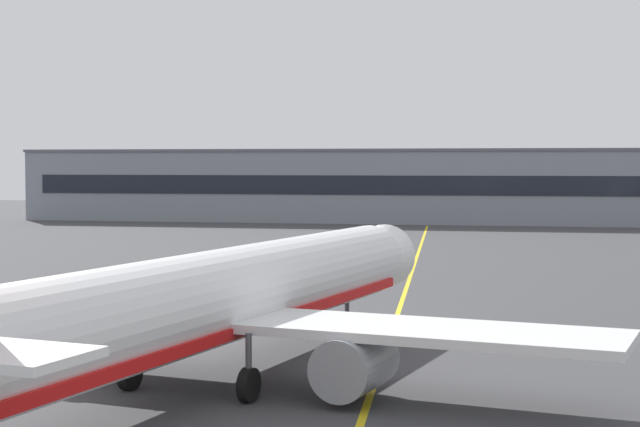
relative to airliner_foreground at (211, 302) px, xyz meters
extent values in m
cube|color=yellow|center=(5.18, 15.57, -3.37)|extent=(14.27, 179.48, 0.01)
cylinder|color=white|center=(0.03, 0.14, 0.13)|extent=(10.86, 36.04, 3.80)
cone|color=white|center=(3.85, 19.06, 0.13)|extent=(4.05, 3.26, 3.61)
cube|color=red|center=(0.03, 0.14, -0.91)|extent=(10.21, 33.20, 0.44)
cube|color=black|center=(3.48, 17.20, 0.80)|extent=(3.01, 1.64, 0.60)
cube|color=white|center=(0.15, 0.73, -0.72)|extent=(32.32, 11.04, 0.36)
cylinder|color=gray|center=(-6.13, 0.98, -1.94)|extent=(2.97, 3.98, 2.30)
cylinder|color=black|center=(-5.76, 2.79, -1.94)|extent=(1.95, 0.56, 1.95)
cylinder|color=gray|center=(6.03, -1.48, -1.94)|extent=(2.97, 3.98, 2.30)
cylinder|color=black|center=(6.39, 0.34, -1.94)|extent=(1.95, 0.56, 1.95)
cylinder|color=#4C4C51|center=(2.90, 14.36, -1.89)|extent=(0.24, 0.24, 1.60)
cylinder|color=black|center=(2.90, 14.36, -2.92)|extent=(0.57, 0.96, 0.90)
cylinder|color=#4C4C51|center=(-2.92, -1.30, -1.59)|extent=(0.24, 0.24, 1.60)
cylinder|color=black|center=(-2.92, -1.30, -2.72)|extent=(0.65, 1.35, 1.30)
cylinder|color=#4C4C51|center=(2.18, -2.33, -1.59)|extent=(0.24, 0.24, 1.60)
cylinder|color=black|center=(2.18, -2.33, -2.72)|extent=(0.65, 1.35, 1.30)
cone|color=orange|center=(0.01, 17.14, -3.09)|extent=(0.36, 0.36, 0.55)
cylinder|color=white|center=(0.01, 17.14, -3.07)|extent=(0.23, 0.23, 0.07)
cube|color=orange|center=(0.01, 17.14, -3.35)|extent=(0.44, 0.44, 0.03)
cube|color=gray|center=(8.47, 113.27, 1.90)|extent=(145.56, 12.00, 10.55)
cube|color=black|center=(8.47, 107.22, 2.30)|extent=(139.74, 0.12, 2.80)
cube|color=#595C63|center=(8.47, 113.27, 7.38)|extent=(145.96, 12.40, 0.40)
camera|label=1|loc=(12.30, -38.43, 5.49)|focal=57.36mm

